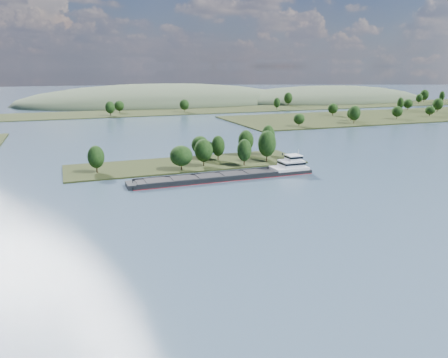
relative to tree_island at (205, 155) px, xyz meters
name	(u,v)px	position (x,y,z in m)	size (l,w,h in m)	color
ground	(241,206)	(-7.70, -59.01, -4.08)	(1800.00, 1800.00, 0.00)	#374D5F
tree_island	(205,155)	(0.00, 0.00, 0.00)	(100.00, 30.07, 15.11)	black
right_bank	(411,114)	(223.61, 120.48, -3.14)	(320.00, 90.00, 14.38)	black
back_shoreline	(131,113)	(1.73, 220.74, -3.33)	(900.00, 60.00, 15.55)	black
hill_east	(328,100)	(252.30, 290.99, -4.08)	(260.00, 140.00, 36.00)	#405037
hill_west	(162,103)	(52.30, 320.99, -4.08)	(320.00, 160.00, 44.00)	#405037
cargo_barge	(236,175)	(3.55, -26.99, -2.86)	(71.31, 9.46, 9.63)	black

